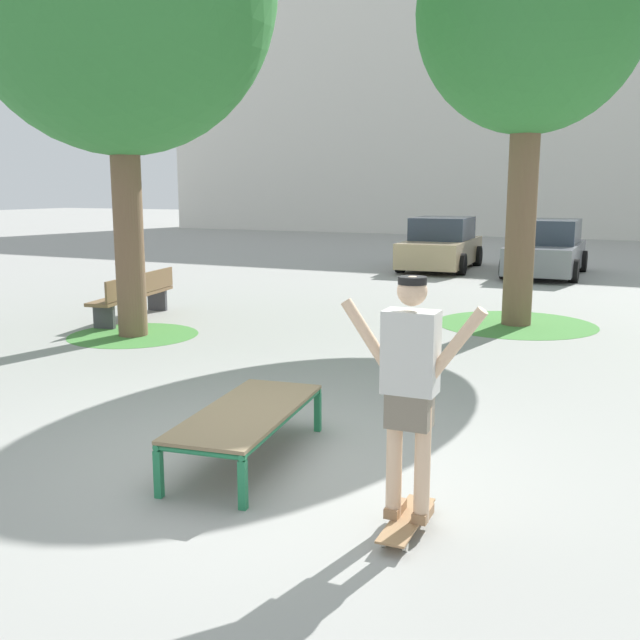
# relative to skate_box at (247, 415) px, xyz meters

# --- Properties ---
(ground_plane) EXTENTS (120.00, 120.00, 0.00)m
(ground_plane) POSITION_rel_skate_box_xyz_m (0.05, 0.11, -0.41)
(ground_plane) COLOR #999993
(building_facade) EXTENTS (41.57, 4.00, 13.47)m
(building_facade) POSITION_rel_skate_box_xyz_m (-1.69, 32.28, 6.32)
(building_facade) COLOR silver
(building_facade) RESTS_ON ground
(skate_box) EXTENTS (1.00, 1.98, 0.46)m
(skate_box) POSITION_rel_skate_box_xyz_m (0.00, 0.00, 0.00)
(skate_box) COLOR #237A4C
(skate_box) RESTS_ON ground
(skateboard) EXTENTS (0.22, 0.81, 0.09)m
(skateboard) POSITION_rel_skate_box_xyz_m (1.68, -0.69, -0.34)
(skateboard) COLOR #9E754C
(skateboard) RESTS_ON ground
(skater) EXTENTS (1.00, 0.29, 1.69)m
(skater) POSITION_rel_skate_box_xyz_m (1.68, -0.69, 0.66)
(skater) COLOR beige
(skater) RESTS_ON skateboard
(grass_patch_near_left) EXTENTS (2.08, 2.08, 0.01)m
(grass_patch_near_left) POSITION_rel_skate_box_xyz_m (-4.46, 3.95, -0.41)
(grass_patch_near_left) COLOR #47893D
(grass_patch_near_left) RESTS_ON ground
(tree_mid_back) EXTENTS (3.73, 3.73, 7.12)m
(tree_mid_back) POSITION_rel_skate_box_xyz_m (0.99, 7.51, 4.70)
(tree_mid_back) COLOR brown
(tree_mid_back) RESTS_ON ground
(grass_patch_mid_back) EXTENTS (2.75, 2.75, 0.01)m
(grass_patch_mid_back) POSITION_rel_skate_box_xyz_m (0.99, 7.51, -0.41)
(grass_patch_mid_back) COLOR #47893D
(grass_patch_mid_back) RESTS_ON ground
(car_tan) EXTENTS (2.10, 4.29, 1.50)m
(car_tan) POSITION_rel_skate_box_xyz_m (-2.58, 15.49, 0.28)
(car_tan) COLOR tan
(car_tan) RESTS_ON ground
(car_grey) EXTENTS (1.96, 4.22, 1.50)m
(car_grey) POSITION_rel_skate_box_xyz_m (0.42, 15.19, 0.28)
(car_grey) COLOR slate
(car_grey) RESTS_ON ground
(park_bench) EXTENTS (0.86, 2.44, 0.83)m
(park_bench) POSITION_rel_skate_box_xyz_m (-5.37, 5.14, 0.03)
(park_bench) COLOR brown
(park_bench) RESTS_ON ground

